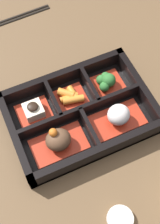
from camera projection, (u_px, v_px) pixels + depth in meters
The scene contains 10 objects.
ground_plane at pixel (80, 118), 0.65m from camera, with size 3.00×3.00×0.00m, color brown.
bento_base at pixel (80, 117), 0.65m from camera, with size 0.29×0.20×0.01m.
bento_rim at pixel (80, 112), 0.63m from camera, with size 0.29×0.20×0.05m.
bowl_rice at pixel (118, 116), 0.62m from camera, with size 0.11×0.06×0.05m.
bowl_stew at pixel (58, 141), 0.60m from camera, with size 0.11×0.06×0.06m.
bowl_greens at pixel (107, 82), 0.67m from camera, with size 0.07×0.06×0.04m.
bowl_carrots at pixel (72, 97), 0.65m from camera, with size 0.06×0.06×0.02m.
bowl_tofu at pixel (34, 111), 0.63m from camera, with size 0.07×0.06×0.04m.
chopsticks at pixel (6, 21), 0.78m from camera, with size 0.23×0.03×0.01m.
sauce_dish at pixel (120, 219), 0.55m from camera, with size 0.05×0.05×0.01m.
Camera 1 is at (0.12, 0.27, 0.58)m, focal length 50.00 mm.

